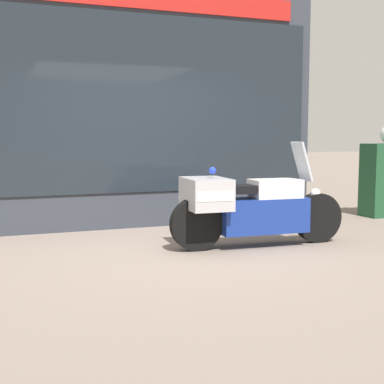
{
  "coord_description": "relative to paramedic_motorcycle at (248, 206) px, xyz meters",
  "views": [
    {
      "loc": [
        -1.98,
        -6.02,
        1.43
      ],
      "look_at": [
        0.48,
        0.46,
        0.67
      ],
      "focal_mm": 50.0,
      "sensor_mm": 36.0,
      "label": 1
    }
  ],
  "objects": [
    {
      "name": "ground_plane",
      "position": [
        -1.04,
        0.03,
        -0.52
      ],
      "size": [
        60.0,
        60.0,
        0.0
      ],
      "primitive_type": "plane",
      "color": "gray"
    },
    {
      "name": "paramedic_motorcycle",
      "position": [
        0.0,
        0.0,
        0.0
      ],
      "size": [
        2.34,
        0.72,
        1.33
      ],
      "rotation": [
        0.0,
        0.0,
        -0.05
      ],
      "color": "black",
      "rests_on": "ground"
    },
    {
      "name": "window_display",
      "position": [
        -0.65,
        2.06,
        -0.08
      ],
      "size": [
        4.8,
        0.3,
        1.81
      ],
      "color": "slate",
      "rests_on": "ground"
    },
    {
      "name": "shop_building",
      "position": [
        -1.46,
        2.03,
        1.31
      ],
      "size": [
        6.18,
        0.55,
        3.64
      ],
      "color": "#333842",
      "rests_on": "ground"
    }
  ]
}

